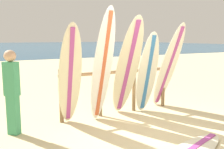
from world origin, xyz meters
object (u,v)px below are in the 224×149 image
surfboard_leaning_center_left (127,68)px  surfboard_leaning_center (147,73)px  surfboard_leaning_far_left (70,77)px  beachgoer_standing (12,89)px  surfboard_rack (118,84)px  surfboard_leaning_center_right (168,67)px  surfboard_leaning_left (103,66)px

surfboard_leaning_center_left → surfboard_leaning_center: size_ratio=1.16×
surfboard_leaning_far_left → beachgoer_standing: 1.12m
surfboard_rack → surfboard_leaning_center: (0.65, -0.32, 0.27)m
surfboard_leaning_far_left → surfboard_leaning_center_right: size_ratio=0.97×
surfboard_leaning_far_left → surfboard_leaning_left: bearing=1.6°
surfboard_leaning_center_left → surfboard_leaning_center_right: bearing=5.4°
surfboard_leaning_center → surfboard_leaning_center_right: surfboard_leaning_center_right is taller
surfboard_leaning_far_left → surfboard_leaning_center_left: surfboard_leaning_center_left is taller
surfboard_leaning_center → surfboard_leaning_center_right: 0.70m
surfboard_leaning_far_left → surfboard_leaning_center_left: (1.38, 0.03, 0.09)m
surfboard_rack → surfboard_leaning_left: surfboard_leaning_left is taller
surfboard_rack → surfboard_leaning_center_left: (0.03, -0.40, 0.43)m
surfboard_leaning_center → beachgoer_standing: size_ratio=1.23×
surfboard_leaning_left → surfboard_leaning_center_left: 0.64m
beachgoer_standing → surfboard_leaning_center_left: bearing=-3.7°
beachgoer_standing → surfboard_leaning_center_right: bearing=-0.5°
surfboard_leaning_center → surfboard_leaning_left: bearing=-175.6°
surfboard_leaning_center_left → beachgoer_standing: 2.49m
surfboard_leaning_far_left → surfboard_leaning_center: (2.00, 0.12, -0.07)m
surfboard_rack → beachgoer_standing: size_ratio=1.80×
surfboard_rack → beachgoer_standing: 2.45m
surfboard_leaning_center_right → surfboard_leaning_left: bearing=-176.0°
surfboard_leaning_center → surfboard_leaning_center_right: size_ratio=0.90×
surfboard_leaning_far_left → surfboard_leaning_center: surfboard_leaning_far_left is taller
surfboard_leaning_center_right → surfboard_rack: bearing=168.2°
surfboard_leaning_center_left → surfboard_leaning_far_left: bearing=-178.7°
surfboard_leaning_left → surfboard_leaning_center_left: (0.63, 0.01, -0.09)m
surfboard_leaning_center_right → beachgoer_standing: 3.78m
surfboard_rack → surfboard_leaning_center: surfboard_leaning_center is taller
surfboard_leaning_far_left → surfboard_leaning_center: size_ratio=1.07×
surfboard_leaning_far_left → surfboard_leaning_center_left: bearing=1.3°
surfboard_leaning_center_right → surfboard_leaning_center_left: bearing=-174.6°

